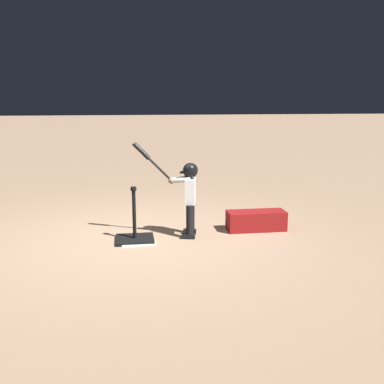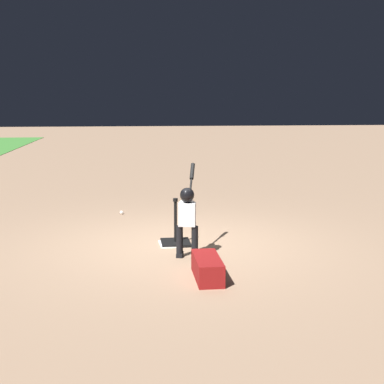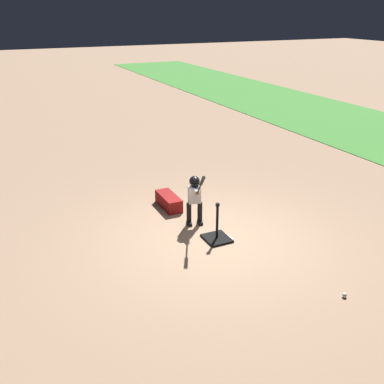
% 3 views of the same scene
% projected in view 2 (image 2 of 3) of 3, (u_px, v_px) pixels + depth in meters
% --- Properties ---
extents(ground_plane, '(90.00, 90.00, 0.00)m').
position_uv_depth(ground_plane, '(179.00, 244.00, 8.50)').
color(ground_plane, '#93755B').
extents(home_plate, '(0.47, 0.47, 0.02)m').
position_uv_depth(home_plate, '(174.00, 244.00, 8.48)').
color(home_plate, white).
rests_on(home_plate, ground_plane).
extents(batting_tee, '(0.51, 0.46, 0.74)m').
position_uv_depth(batting_tee, '(176.00, 239.00, 8.51)').
color(batting_tee, black).
rests_on(batting_tee, ground_plane).
extents(batter_child, '(0.88, 0.38, 1.30)m').
position_uv_depth(batter_child, '(187.00, 213.00, 7.71)').
color(batter_child, black).
rests_on(batter_child, ground_plane).
extents(baseball, '(0.07, 0.07, 0.07)m').
position_uv_depth(baseball, '(122.00, 213.00, 10.79)').
color(baseball, white).
rests_on(baseball, ground_plane).
extents(equipment_bag, '(0.84, 0.33, 0.28)m').
position_uv_depth(equipment_bag, '(207.00, 268.00, 6.81)').
color(equipment_bag, maroon).
rests_on(equipment_bag, ground_plane).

